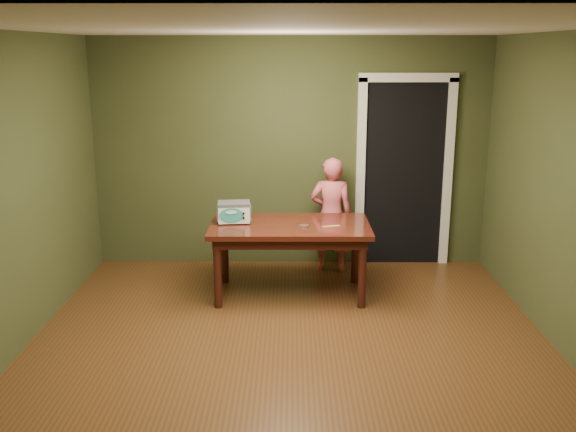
% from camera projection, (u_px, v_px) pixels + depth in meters
% --- Properties ---
extents(floor, '(5.00, 5.00, 0.00)m').
position_uv_depth(floor, '(290.00, 360.00, 5.22)').
color(floor, '#543618').
rests_on(floor, ground).
extents(room_shell, '(4.52, 5.02, 2.61)m').
position_uv_depth(room_shell, '(290.00, 152.00, 4.79)').
color(room_shell, '#3C4424').
rests_on(room_shell, ground).
extents(doorway, '(1.10, 0.66, 2.25)m').
position_uv_depth(doorway, '(400.00, 170.00, 7.64)').
color(doorway, black).
rests_on(doorway, ground).
extents(dining_table, '(1.60, 0.91, 0.75)m').
position_uv_depth(dining_table, '(290.00, 234.00, 6.46)').
color(dining_table, '#33130B').
rests_on(dining_table, floor).
extents(toy_oven, '(0.36, 0.26, 0.21)m').
position_uv_depth(toy_oven, '(234.00, 211.00, 6.47)').
color(toy_oven, '#4C4F54').
rests_on(toy_oven, dining_table).
extents(baking_pan, '(0.10, 0.10, 0.02)m').
position_uv_depth(baking_pan, '(304.00, 226.00, 6.32)').
color(baking_pan, silver).
rests_on(baking_pan, dining_table).
extents(spatula, '(0.18, 0.07, 0.01)m').
position_uv_depth(spatula, '(331.00, 226.00, 6.34)').
color(spatula, '#D9CF5E').
rests_on(spatula, dining_table).
extents(child, '(0.50, 0.35, 1.30)m').
position_uv_depth(child, '(331.00, 215.00, 7.19)').
color(child, '#E55E6A').
rests_on(child, floor).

